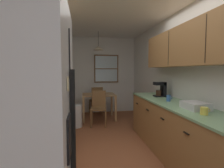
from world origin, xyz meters
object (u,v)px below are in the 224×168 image
refrigerator (7,161)px  dining_chair_far (97,99)px  coffee_maker (161,89)px  stove_range (33,168)px  dining_chair_near (99,106)px  mug_spare (204,111)px  mug_by_coffeemaker (169,98)px  table_serving_bowl (101,93)px  dish_rack (195,106)px  dining_table (99,98)px  microwave_over_range (15,42)px  storage_canister (43,106)px  trash_bin (75,116)px

refrigerator → dining_chair_far: 4.69m
coffee_maker → stove_range: bearing=-142.8°
refrigerator → dining_chair_near: refrigerator is taller
refrigerator → dining_chair_far: (0.88, 4.59, -0.41)m
dining_chair_near → mug_spare: bearing=-68.7°
dining_chair_near → mug_by_coffeemaker: bearing=-58.3°
coffee_maker → refrigerator: bearing=-131.7°
mug_by_coffeemaker → mug_spare: mug_by_coffeemaker is taller
dining_chair_near → table_serving_bowl: dining_chair_near is taller
dining_chair_far → coffee_maker: (1.14, -2.32, 0.56)m
dining_chair_near → dish_rack: bearing=-64.6°
refrigerator → dining_table: size_ratio=1.93×
dining_table → mug_spare: 3.38m
microwave_over_range → dining_chair_near: bearing=69.6°
dining_table → dining_chair_far: size_ratio=1.05×
dining_chair_far → dish_rack: dish_rack is taller
dining_table → dining_chair_far: bearing=91.7°
dining_table → mug_by_coffeemaker: mug_by_coffeemaker is taller
refrigerator → table_serving_bowl: refrigerator is taller
coffee_maker → table_serving_bowl: size_ratio=1.66×
dining_chair_near → table_serving_bowl: bearing=78.0°
dining_chair_far → mug_spare: 3.95m
refrigerator → table_serving_bowl: (0.99, 4.08, -0.14)m
coffee_maker → dining_chair_far: bearing=116.1°
table_serving_bowl → storage_canister: bearing=-110.2°
microwave_over_range → mug_spare: bearing=2.7°
refrigerator → dining_table: refrigerator is taller
mug_by_coffeemaker → trash_bin: bearing=135.0°
mug_by_coffeemaker → dish_rack: size_ratio=0.32×
coffee_maker → trash_bin: bearing=147.8°
dining_chair_far → storage_canister: (-0.95, -3.34, 0.48)m
trash_bin → mug_by_coffeemaker: 2.45m
dining_chair_near → trash_bin: size_ratio=1.60×
dining_chair_far → coffee_maker: 2.64m
trash_bin → microwave_over_range: bearing=-98.6°
stove_range → table_serving_bowl: (1.04, 3.39, 0.30)m
dining_chair_far → microwave_over_range: bearing=-105.2°
storage_canister → dining_table: bearing=70.8°
storage_canister → coffee_maker: (2.08, 1.03, 0.07)m
dining_chair_far → coffee_maker: size_ratio=3.04×
microwave_over_range → storage_canister: microwave_over_range is taller
mug_by_coffeemaker → stove_range: bearing=-152.3°
stove_range → dish_rack: bearing=10.8°
refrigerator → coffee_maker: 3.04m
stove_range → dining_table: bearing=73.9°
microwave_over_range → mug_spare: (2.05, 0.10, -0.74)m
dish_rack → dining_table: bearing=109.9°
dining_chair_near → dish_rack: (1.12, -2.36, 0.45)m
refrigerator → table_serving_bowl: bearing=76.4°
trash_bin → coffee_maker: (1.78, -1.12, 0.78)m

